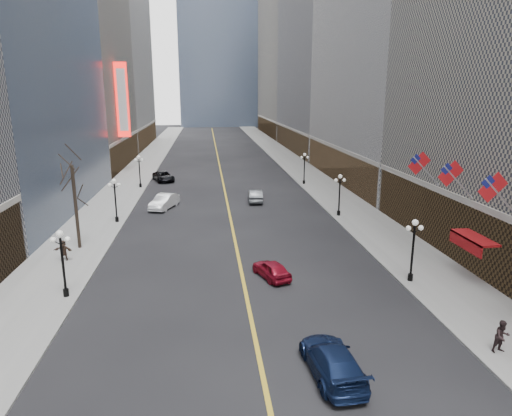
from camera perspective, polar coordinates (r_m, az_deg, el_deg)
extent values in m
cube|color=gray|center=(71.94, 7.06, 3.63)|extent=(6.00, 230.00, 0.15)
cube|color=gray|center=(71.00, -15.56, 3.07)|extent=(6.00, 230.00, 0.15)
cube|color=gold|center=(79.94, -4.45, 4.70)|extent=(0.25, 200.00, 0.02)
cube|color=#493831|center=(36.29, 29.20, -4.52)|extent=(2.80, 41.00, 5.00)
cube|color=#493831|center=(70.77, 10.97, 5.37)|extent=(2.80, 35.00, 5.00)
cube|color=gray|center=(110.26, 11.55, 19.57)|extent=(26.00, 40.00, 48.00)
cube|color=#493831|center=(107.38, 5.01, 8.50)|extent=(2.80, 39.00, 5.00)
cube|color=gray|center=(152.39, 6.50, 20.83)|extent=(26.00, 46.00, 62.00)
cube|color=#493831|center=(149.65, 1.79, 10.13)|extent=(2.80, 45.00, 5.00)
cube|color=gray|center=(90.93, -25.55, 20.39)|extent=(26.00, 30.00, 50.00)
cube|color=#493831|center=(87.93, -16.80, 6.71)|extent=(2.80, 29.00, 5.00)
cube|color=#493831|center=(121.34, -13.96, 8.79)|extent=(2.80, 37.00, 5.00)
cylinder|color=black|center=(34.55, 18.73, -8.19)|extent=(0.36, 0.36, 0.50)
cylinder|color=black|center=(33.95, 18.97, -5.46)|extent=(0.16, 0.16, 4.00)
sphere|color=white|center=(33.28, 19.28, -1.72)|extent=(0.44, 0.44, 0.44)
sphere|color=white|center=(33.20, 18.52, -2.41)|extent=(0.36, 0.36, 0.36)
sphere|color=white|center=(33.58, 19.92, -2.34)|extent=(0.36, 0.36, 0.36)
cylinder|color=black|center=(50.55, 10.28, -0.62)|extent=(0.36, 0.36, 0.50)
cylinder|color=black|center=(50.14, 10.37, 1.32)|extent=(0.16, 0.16, 4.00)
sphere|color=white|center=(49.69, 10.49, 3.90)|extent=(0.44, 0.44, 0.44)
sphere|color=white|center=(49.63, 9.97, 3.44)|extent=(0.36, 0.36, 0.36)
sphere|color=white|center=(49.89, 10.96, 3.45)|extent=(0.36, 0.36, 0.36)
cylinder|color=black|center=(67.57, 6.01, 3.25)|extent=(0.36, 0.36, 0.50)
cylinder|color=black|center=(67.26, 6.05, 4.72)|extent=(0.16, 0.16, 4.00)
sphere|color=white|center=(66.92, 6.10, 6.66)|extent=(0.44, 0.44, 0.44)
sphere|color=white|center=(66.88, 5.71, 6.32)|extent=(0.36, 0.36, 0.36)
sphere|color=white|center=(67.07, 6.47, 6.32)|extent=(0.36, 0.36, 0.36)
cylinder|color=black|center=(32.87, -22.65, -9.73)|extent=(0.36, 0.36, 0.50)
cylinder|color=black|center=(32.23, -22.95, -6.87)|extent=(0.16, 0.16, 4.00)
sphere|color=white|center=(31.53, -23.35, -2.96)|extent=(0.44, 0.44, 0.44)
sphere|color=white|center=(31.78, -24.05, -3.65)|extent=(0.36, 0.36, 0.36)
sphere|color=white|center=(31.51, -22.49, -3.64)|extent=(0.36, 0.36, 0.36)
cylinder|color=black|center=(49.42, -16.99, -1.36)|extent=(0.36, 0.36, 0.50)
cylinder|color=black|center=(49.00, -17.13, 0.61)|extent=(0.16, 0.16, 4.00)
sphere|color=white|center=(48.54, -17.33, 3.25)|extent=(0.44, 0.44, 0.44)
sphere|color=white|center=(48.70, -17.82, 2.77)|extent=(0.36, 0.36, 0.36)
sphere|color=white|center=(48.52, -16.77, 2.81)|extent=(0.36, 0.36, 0.36)
cylinder|color=black|center=(66.72, -14.24, 2.75)|extent=(0.36, 0.36, 0.50)
cylinder|color=black|center=(66.41, -14.33, 4.23)|extent=(0.16, 0.16, 4.00)
sphere|color=white|center=(66.07, -14.45, 6.20)|extent=(0.44, 0.44, 0.44)
sphere|color=white|center=(66.19, -14.82, 5.84)|extent=(0.36, 0.36, 0.36)
sphere|color=white|center=(66.06, -14.04, 5.87)|extent=(0.36, 0.36, 0.36)
cylinder|color=#B2B2B7|center=(32.22, 28.33, 1.17)|extent=(2.49, 0.12, 2.49)
cube|color=red|center=(31.73, 27.49, 2.30)|extent=(1.94, 0.04, 1.94)
cube|color=navy|center=(31.48, 27.03, 2.92)|extent=(0.88, 0.06, 0.88)
cylinder|color=#B2B2B7|center=(36.35, 23.96, 2.96)|extent=(2.49, 0.12, 2.49)
cube|color=red|center=(35.92, 23.16, 3.98)|extent=(1.94, 0.04, 1.94)
cube|color=navy|center=(35.69, 22.72, 4.53)|extent=(0.88, 0.06, 0.88)
cylinder|color=#B2B2B7|center=(40.67, 20.49, 4.36)|extent=(2.49, 0.12, 2.49)
cube|color=red|center=(40.29, 19.74, 5.28)|extent=(1.94, 0.04, 1.94)
cube|color=navy|center=(40.09, 19.33, 5.78)|extent=(0.88, 0.06, 0.88)
cube|color=maroon|center=(35.76, 25.66, -3.35)|extent=(1.40, 4.00, 0.15)
cube|color=maroon|center=(35.54, 24.70, -4.03)|extent=(0.10, 4.00, 0.90)
cube|color=red|center=(79.98, -16.38, 12.82)|extent=(2.00, 0.50, 12.00)
cube|color=white|center=(79.97, -16.34, 12.82)|extent=(1.40, 0.55, 10.00)
cylinder|color=#2D231C|center=(41.45, -21.59, 0.11)|extent=(0.28, 0.28, 7.20)
imported|color=silver|center=(54.17, -11.41, 0.80)|extent=(3.40, 5.40, 1.68)
imported|color=black|center=(71.26, -11.49, 3.90)|extent=(4.08, 5.88, 1.49)
imported|color=#122146|center=(23.12, 9.53, -18.29)|extent=(2.51, 5.45, 1.54)
imported|color=maroon|center=(33.49, 1.94, -7.65)|extent=(2.80, 4.18, 1.32)
imported|color=#4A4E51|center=(56.45, -0.08, 1.55)|extent=(1.91, 4.77, 1.54)
imported|color=black|center=(27.27, 28.40, -13.95)|extent=(0.90, 0.56, 1.75)
imported|color=#33241C|center=(39.49, -22.92, -4.90)|extent=(1.57, 0.72, 1.63)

